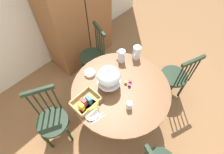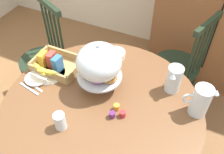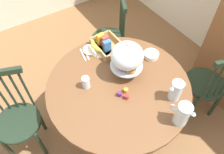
{
  "view_description": "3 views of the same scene",
  "coord_description": "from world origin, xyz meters",
  "px_view_note": "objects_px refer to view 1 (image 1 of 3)",
  "views": [
    {
      "loc": [
        -1.0,
        -0.62,
        2.54
      ],
      "look_at": [
        -0.08,
        0.23,
        0.84
      ],
      "focal_mm": 27.95,
      "sensor_mm": 36.0,
      "label": 1
    },
    {
      "loc": [
        0.37,
        -0.73,
        1.9
      ],
      "look_at": [
        -0.08,
        0.23,
        0.84
      ],
      "focal_mm": 39.25,
      "sensor_mm": 36.0,
      "label": 2
    },
    {
      "loc": [
        0.83,
        -0.58,
        2.23
      ],
      "look_at": [
        -0.18,
        0.08,
        0.74
      ],
      "focal_mm": 35.47,
      "sensor_mm": 36.0,
      "label": 3
    }
  ],
  "objects_px": {
    "wooden_armoire": "(75,8)",
    "milk_pitcher": "(136,53)",
    "windsor_chair_near_window": "(175,77)",
    "china_plate_small": "(92,114)",
    "windsor_chair_facing_door": "(52,120)",
    "pastry_stand_with_dome": "(109,77)",
    "windsor_chair_by_cabinet": "(93,56)",
    "cereal_bowl": "(90,73)",
    "dining_table": "(120,97)",
    "china_plate_large": "(89,108)",
    "orange_juice_pitcher": "(121,56)",
    "cereal_basket": "(87,103)",
    "drinking_glass": "(129,105)"
  },
  "relations": [
    {
      "from": "windsor_chair_by_cabinet",
      "to": "cereal_bowl",
      "type": "relative_size",
      "value": 6.96
    },
    {
      "from": "orange_juice_pitcher",
      "to": "drinking_glass",
      "type": "distance_m",
      "value": 0.72
    },
    {
      "from": "wooden_armoire",
      "to": "orange_juice_pitcher",
      "type": "bearing_deg",
      "value": -97.93
    },
    {
      "from": "wooden_armoire",
      "to": "milk_pitcher",
      "type": "bearing_deg",
      "value": -88.89
    },
    {
      "from": "wooden_armoire",
      "to": "dining_table",
      "type": "relative_size",
      "value": 1.6
    },
    {
      "from": "dining_table",
      "to": "windsor_chair_facing_door",
      "type": "height_order",
      "value": "windsor_chair_facing_door"
    },
    {
      "from": "china_plate_small",
      "to": "pastry_stand_with_dome",
      "type": "bearing_deg",
      "value": 16.81
    },
    {
      "from": "dining_table",
      "to": "pastry_stand_with_dome",
      "type": "xyz_separation_m",
      "value": [
        -0.08,
        0.13,
        0.4
      ]
    },
    {
      "from": "cereal_basket",
      "to": "cereal_bowl",
      "type": "bearing_deg",
      "value": 42.55
    },
    {
      "from": "windsor_chair_by_cabinet",
      "to": "cereal_basket",
      "type": "distance_m",
      "value": 1.08
    },
    {
      "from": "windsor_chair_facing_door",
      "to": "pastry_stand_with_dome",
      "type": "xyz_separation_m",
      "value": [
        0.72,
        -0.31,
        0.48
      ]
    },
    {
      "from": "dining_table",
      "to": "china_plate_small",
      "type": "distance_m",
      "value": 0.53
    },
    {
      "from": "windsor_chair_near_window",
      "to": "pastry_stand_with_dome",
      "type": "distance_m",
      "value": 1.14
    },
    {
      "from": "windsor_chair_facing_door",
      "to": "cereal_basket",
      "type": "relative_size",
      "value": 3.09
    },
    {
      "from": "windsor_chair_by_cabinet",
      "to": "windsor_chair_facing_door",
      "type": "bearing_deg",
      "value": -159.29
    },
    {
      "from": "china_plate_large",
      "to": "orange_juice_pitcher",
      "type": "bearing_deg",
      "value": 14.99
    },
    {
      "from": "cereal_basket",
      "to": "china_plate_large",
      "type": "height_order",
      "value": "cereal_basket"
    },
    {
      "from": "windsor_chair_facing_door",
      "to": "orange_juice_pitcher",
      "type": "height_order",
      "value": "windsor_chair_facing_door"
    },
    {
      "from": "wooden_armoire",
      "to": "windsor_chair_near_window",
      "type": "relative_size",
      "value": 2.01
    },
    {
      "from": "cereal_basket",
      "to": "milk_pitcher",
      "type": "bearing_deg",
      "value": 2.75
    },
    {
      "from": "windsor_chair_near_window",
      "to": "china_plate_large",
      "type": "xyz_separation_m",
      "value": [
        -1.29,
        0.43,
        0.29
      ]
    },
    {
      "from": "windsor_chair_near_window",
      "to": "china_plate_large",
      "type": "relative_size",
      "value": 4.43
    },
    {
      "from": "drinking_glass",
      "to": "dining_table",
      "type": "bearing_deg",
      "value": 60.59
    },
    {
      "from": "dining_table",
      "to": "china_plate_large",
      "type": "bearing_deg",
      "value": 168.78
    },
    {
      "from": "china_plate_small",
      "to": "cereal_bowl",
      "type": "distance_m",
      "value": 0.57
    },
    {
      "from": "pastry_stand_with_dome",
      "to": "cereal_basket",
      "type": "height_order",
      "value": "pastry_stand_with_dome"
    },
    {
      "from": "milk_pitcher",
      "to": "china_plate_small",
      "type": "xyz_separation_m",
      "value": [
        -1.01,
        -0.18,
        -0.07
      ]
    },
    {
      "from": "orange_juice_pitcher",
      "to": "china_plate_large",
      "type": "xyz_separation_m",
      "value": [
        -0.79,
        -0.21,
        -0.08
      ]
    },
    {
      "from": "windsor_chair_by_cabinet",
      "to": "pastry_stand_with_dome",
      "type": "xyz_separation_m",
      "value": [
        -0.39,
        -0.73,
        0.48
      ]
    },
    {
      "from": "wooden_armoire",
      "to": "china_plate_large",
      "type": "xyz_separation_m",
      "value": [
        -0.95,
        -1.33,
        -0.24
      ]
    },
    {
      "from": "windsor_chair_near_window",
      "to": "china_plate_small",
      "type": "relative_size",
      "value": 6.5
    },
    {
      "from": "pastry_stand_with_dome",
      "to": "drinking_glass",
      "type": "xyz_separation_m",
      "value": [
        -0.06,
        -0.37,
        -0.14
      ]
    },
    {
      "from": "wooden_armoire",
      "to": "pastry_stand_with_dome",
      "type": "height_order",
      "value": "wooden_armoire"
    },
    {
      "from": "pastry_stand_with_dome",
      "to": "windsor_chair_by_cabinet",
      "type": "bearing_deg",
      "value": 61.92
    },
    {
      "from": "dining_table",
      "to": "milk_pitcher",
      "type": "relative_size",
      "value": 6.14
    },
    {
      "from": "windsor_chair_by_cabinet",
      "to": "milk_pitcher",
      "type": "height_order",
      "value": "windsor_chair_by_cabinet"
    },
    {
      "from": "windsor_chair_facing_door",
      "to": "windsor_chair_by_cabinet",
      "type": "bearing_deg",
      "value": 20.71
    },
    {
      "from": "orange_juice_pitcher",
      "to": "cereal_basket",
      "type": "relative_size",
      "value": 0.59
    },
    {
      "from": "dining_table",
      "to": "windsor_chair_by_cabinet",
      "type": "distance_m",
      "value": 0.91
    },
    {
      "from": "windsor_chair_near_window",
      "to": "windsor_chair_by_cabinet",
      "type": "xyz_separation_m",
      "value": [
        -0.53,
        1.2,
        0.0
      ]
    },
    {
      "from": "windsor_chair_near_window",
      "to": "milk_pitcher",
      "type": "bearing_deg",
      "value": 120.82
    },
    {
      "from": "cereal_basket",
      "to": "pastry_stand_with_dome",
      "type": "bearing_deg",
      "value": -1.86
    },
    {
      "from": "china_plate_small",
      "to": "drinking_glass",
      "type": "height_order",
      "value": "drinking_glass"
    },
    {
      "from": "pastry_stand_with_dome",
      "to": "china_plate_small",
      "type": "height_order",
      "value": "pastry_stand_with_dome"
    },
    {
      "from": "dining_table",
      "to": "drinking_glass",
      "type": "xyz_separation_m",
      "value": [
        -0.13,
        -0.23,
        0.26
      ]
    },
    {
      "from": "milk_pitcher",
      "to": "drinking_glass",
      "type": "distance_m",
      "value": 0.78
    },
    {
      "from": "pastry_stand_with_dome",
      "to": "china_plate_small",
      "type": "distance_m",
      "value": 0.46
    },
    {
      "from": "windsor_chair_near_window",
      "to": "windsor_chair_facing_door",
      "type": "xyz_separation_m",
      "value": [
        -1.64,
        0.78,
        0.0
      ]
    },
    {
      "from": "windsor_chair_facing_door",
      "to": "china_plate_small",
      "type": "relative_size",
      "value": 6.5
    },
    {
      "from": "windsor_chair_near_window",
      "to": "milk_pitcher",
      "type": "distance_m",
      "value": 0.72
    }
  ]
}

